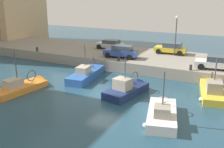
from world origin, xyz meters
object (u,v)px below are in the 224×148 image
object	(u,v)px
parked_car_blue	(121,51)
mooring_bollard_mid	(119,59)
parked_car_silver	(110,44)
fishing_boat_navy	(129,92)
fishing_boat_blue	(88,76)
mooring_bollard_south	(191,67)
fishing_boat_orange	(24,89)
quay_streetlamp	(176,29)
fishing_boat_yellow	(212,92)
parked_car_yellow	(171,48)
mooring_bollard_north	(37,49)
fishing_boat_white	(162,116)
parked_car_white	(217,62)

from	to	relation	value
parked_car_blue	mooring_bollard_mid	xyz separation A→B (m)	(-1.79, -0.52, -0.47)
parked_car_silver	fishing_boat_navy	bearing A→B (deg)	-146.23
fishing_boat_blue	mooring_bollard_south	distance (m)	10.67
fishing_boat_orange	quay_streetlamp	distance (m)	18.74
fishing_boat_yellow	fishing_boat_blue	bearing A→B (deg)	93.99
parked_car_silver	mooring_bollard_south	size ratio (longest dim) A/B	7.13
fishing_boat_navy	parked_car_yellow	distance (m)	12.68
mooring_bollard_south	quay_streetlamp	bearing A→B (deg)	28.50
fishing_boat_navy	quay_streetlamp	size ratio (longest dim) A/B	1.17
mooring_bollard_north	quay_streetlamp	xyz separation A→B (m)	(5.65, -16.93, 2.98)
fishing_boat_yellow	parked_car_blue	xyz separation A→B (m)	(4.46, 11.01, 1.81)
fishing_boat_navy	mooring_bollard_north	distance (m)	16.94
fishing_boat_blue	mooring_bollard_north	world-z (taller)	fishing_boat_blue
mooring_bollard_south	fishing_boat_orange	bearing A→B (deg)	125.66
fishing_boat_navy	parked_car_silver	world-z (taller)	fishing_boat_navy
fishing_boat_white	quay_streetlamp	size ratio (longest dim) A/B	1.22
parked_car_silver	parked_car_yellow	bearing A→B (deg)	-84.25
mooring_bollard_mid	quay_streetlamp	size ratio (longest dim) A/B	0.11
parked_car_yellow	fishing_boat_blue	bearing A→B (deg)	148.63
fishing_boat_navy	mooring_bollard_south	size ratio (longest dim) A/B	10.30
parked_car_white	mooring_bollard_mid	xyz separation A→B (m)	(-1.56, 10.31, -0.43)
parked_car_white	mooring_bollard_north	xyz separation A→B (m)	(-1.56, 22.31, -0.43)
parked_car_blue	mooring_bollard_mid	size ratio (longest dim) A/B	7.55
fishing_boat_white	mooring_bollard_mid	distance (m)	12.24
fishing_boat_orange	parked_car_white	size ratio (longest dim) A/B	1.40
fishing_boat_orange	fishing_boat_white	distance (m)	13.11
fishing_boat_orange	parked_car_blue	bearing A→B (deg)	-22.65
fishing_boat_white	fishing_boat_orange	bearing A→B (deg)	90.98
fishing_boat_orange	parked_car_blue	world-z (taller)	fishing_boat_orange
fishing_boat_white	parked_car_blue	distance (m)	14.01
mooring_bollard_mid	mooring_bollard_north	size ratio (longest dim) A/B	1.00
mooring_bollard_mid	parked_car_white	bearing A→B (deg)	-81.42
fishing_boat_yellow	parked_car_white	size ratio (longest dim) A/B	1.53
fishing_boat_orange	quay_streetlamp	xyz separation A→B (m)	(15.14, -10.16, 4.34)
fishing_boat_blue	parked_car_white	size ratio (longest dim) A/B	1.60
fishing_boat_yellow	fishing_boat_orange	distance (m)	17.13
fishing_boat_yellow	fishing_boat_white	world-z (taller)	fishing_boat_white
mooring_bollard_mid	fishing_boat_orange	bearing A→B (deg)	151.16
fishing_boat_navy	quay_streetlamp	world-z (taller)	quay_streetlamp
fishing_boat_navy	parked_car_yellow	size ratio (longest dim) A/B	1.41
fishing_boat_yellow	mooring_bollard_mid	distance (m)	10.91
parked_car_white	quay_streetlamp	world-z (taller)	quay_streetlamp
parked_car_blue	parked_car_yellow	bearing A→B (deg)	-44.52
fishing_boat_orange	parked_car_silver	xyz separation A→B (m)	(15.27, -1.20, 1.75)
fishing_boat_white	mooring_bollard_south	distance (m)	9.37
fishing_boat_yellow	fishing_boat_orange	world-z (taller)	fishing_boat_orange
fishing_boat_navy	fishing_boat_blue	distance (m)	6.25
parked_car_yellow	quay_streetlamp	xyz separation A→B (m)	(-0.96, -0.71, 2.54)
parked_car_blue	parked_car_silver	distance (m)	5.32
fishing_boat_navy	fishing_boat_white	distance (m)	5.26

